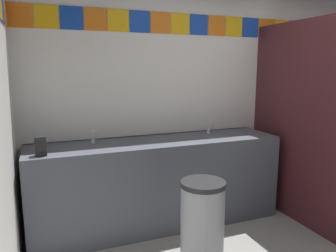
% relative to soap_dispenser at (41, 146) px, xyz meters
% --- Properties ---
extents(wall_back, '(4.44, 0.09, 2.65)m').
position_rel_soap_dispenser_xyz_m(wall_back, '(2.00, 0.53, 0.37)').
color(wall_back, white).
rests_on(wall_back, ground_plane).
extents(vanity_counter, '(2.51, 0.61, 0.88)m').
position_rel_soap_dispenser_xyz_m(vanity_counter, '(1.09, 0.18, -0.51)').
color(vanity_counter, '#4C515B').
rests_on(vanity_counter, ground_plane).
extents(faucet_left, '(0.04, 0.10, 0.14)m').
position_rel_soap_dispenser_xyz_m(faucet_left, '(0.46, 0.27, -0.03)').
color(faucet_left, silver).
rests_on(faucet_left, vanity_counter).
extents(faucet_right, '(0.04, 0.10, 0.14)m').
position_rel_soap_dispenser_xyz_m(faucet_right, '(1.72, 0.27, -0.03)').
color(faucet_right, silver).
rests_on(faucet_right, vanity_counter).
extents(soap_dispenser, '(0.09, 0.09, 0.16)m').
position_rel_soap_dispenser_xyz_m(soap_dispenser, '(0.00, 0.00, 0.00)').
color(soap_dispenser, black).
rests_on(soap_dispenser, vanity_counter).
extents(stall_divider, '(0.92, 1.42, 2.07)m').
position_rel_soap_dispenser_xyz_m(stall_divider, '(2.64, -0.48, 0.07)').
color(stall_divider, '#471E23').
rests_on(stall_divider, ground_plane).
extents(toilet, '(0.39, 0.49, 0.74)m').
position_rel_soap_dispenser_xyz_m(toilet, '(3.06, 0.10, -0.66)').
color(toilet, white).
rests_on(toilet, ground_plane).
extents(trash_bin, '(0.36, 0.36, 0.71)m').
position_rel_soap_dispenser_xyz_m(trash_bin, '(1.18, -0.62, -0.61)').
color(trash_bin, '#999EA3').
rests_on(trash_bin, ground_plane).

